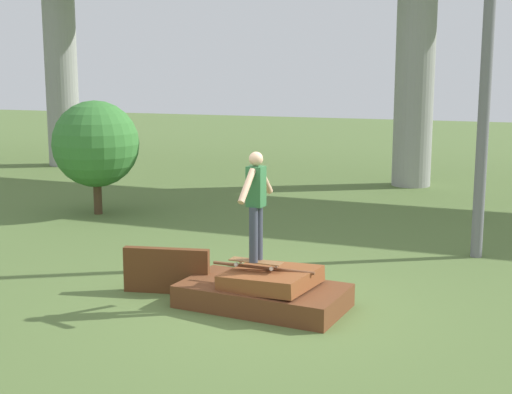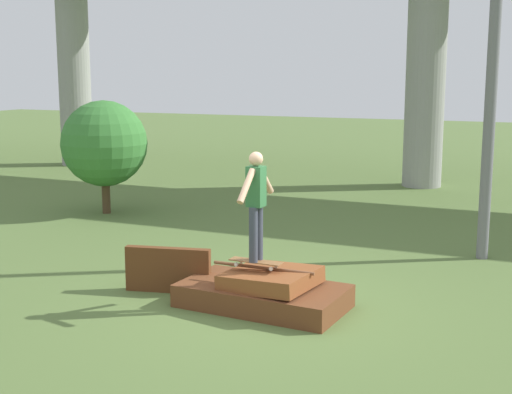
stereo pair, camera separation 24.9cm
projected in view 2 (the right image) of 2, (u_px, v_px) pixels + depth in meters
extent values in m
plane|color=#567038|center=(263.00, 307.00, 10.01)|extent=(80.00, 80.00, 0.00)
cube|color=brown|center=(263.00, 296.00, 9.98)|extent=(2.36, 1.38, 0.32)
cube|color=brown|center=(271.00, 279.00, 9.87)|extent=(1.30, 1.20, 0.29)
cylinder|color=brown|center=(263.00, 268.00, 9.91)|extent=(1.51, 0.05, 0.05)
cube|color=#5B3319|center=(168.00, 270.00, 10.62)|extent=(1.29, 0.42, 0.68)
cube|color=brown|center=(256.00, 261.00, 9.85)|extent=(0.77, 0.22, 0.01)
cylinder|color=silver|center=(276.00, 266.00, 9.82)|extent=(0.05, 0.03, 0.05)
cylinder|color=silver|center=(271.00, 269.00, 9.68)|extent=(0.05, 0.03, 0.05)
cylinder|color=silver|center=(241.00, 261.00, 10.05)|extent=(0.05, 0.03, 0.05)
cylinder|color=silver|center=(236.00, 264.00, 9.90)|extent=(0.05, 0.03, 0.05)
cylinder|color=#383D4C|center=(259.00, 233.00, 9.86)|extent=(0.12, 0.12, 0.77)
cylinder|color=#383D4C|center=(253.00, 235.00, 9.71)|extent=(0.12, 0.12, 0.77)
cube|color=#2D6638|center=(256.00, 186.00, 9.67)|extent=(0.23, 0.22, 0.55)
sphere|color=tan|center=(256.00, 159.00, 9.60)|extent=(0.20, 0.20, 0.20)
cylinder|color=tan|center=(265.00, 180.00, 9.92)|extent=(0.10, 0.45, 0.44)
cylinder|color=tan|center=(246.00, 186.00, 9.40)|extent=(0.10, 0.45, 0.44)
cylinder|color=gray|center=(74.00, 63.00, 24.67)|extent=(1.10, 1.10, 7.09)
cylinder|color=gray|center=(426.00, 61.00, 19.89)|extent=(1.10, 1.10, 7.09)
cylinder|color=slate|center=(494.00, 39.00, 11.94)|extent=(0.20, 0.20, 7.59)
cylinder|color=#4C3823|center=(106.00, 196.00, 16.53)|extent=(0.19, 0.19, 0.79)
sphere|color=#387A33|center=(104.00, 143.00, 16.32)|extent=(1.97, 1.97, 1.97)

